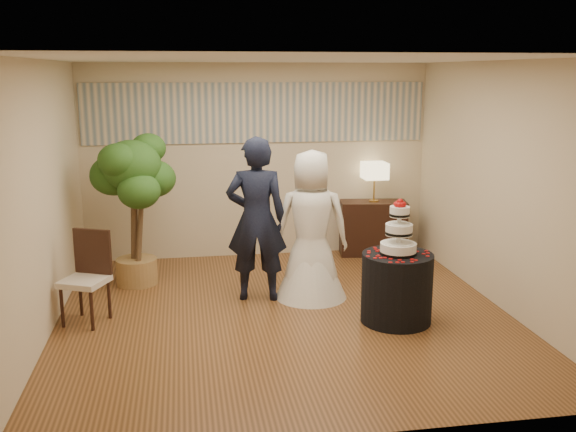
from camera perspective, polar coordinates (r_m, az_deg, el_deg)
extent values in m
cube|color=brown|center=(7.29, -0.27, -8.79)|extent=(5.00, 5.00, 0.00)
cube|color=white|center=(6.79, -0.29, 13.78)|extent=(5.00, 5.00, 0.00)
cube|color=beige|center=(9.35, -2.71, 4.87)|extent=(5.00, 0.06, 2.80)
cube|color=beige|center=(4.52, 4.76, -3.72)|extent=(5.00, 0.06, 2.80)
cube|color=beige|center=(6.97, -21.03, 1.32)|extent=(0.06, 5.00, 2.80)
cube|color=beige|center=(7.70, 18.44, 2.54)|extent=(0.06, 5.00, 2.80)
cube|color=#A8A699|center=(9.26, -2.74, 9.15)|extent=(4.90, 0.02, 0.85)
imported|color=black|center=(7.54, -2.82, -0.29)|extent=(0.78, 0.58, 1.96)
imported|color=white|center=(7.61, 2.09, -0.79)|extent=(1.03, 1.02, 1.80)
cylinder|color=black|center=(7.10, 9.64, -6.31)|extent=(0.94, 0.94, 0.76)
cube|color=black|center=(9.62, 7.56, -1.05)|extent=(1.02, 0.56, 0.80)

